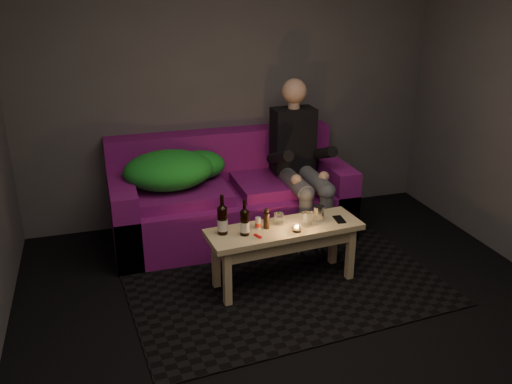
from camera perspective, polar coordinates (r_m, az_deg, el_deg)
floor at (r=3.71m, az=6.96°, el=-15.84°), size 4.50×4.50×0.00m
room at (r=3.44m, az=5.03°, el=11.40°), size 4.50×4.50×4.50m
rug at (r=4.39m, az=2.68°, el=-9.13°), size 2.52×1.92×0.01m
sofa at (r=5.01m, az=-2.80°, el=-0.90°), size 2.13×0.96×0.92m
green_blanket at (r=4.78m, az=-8.70°, el=2.36°), size 0.94×0.64×0.32m
person at (r=4.89m, az=4.60°, el=3.55°), size 0.38×0.88×1.42m
coffee_table at (r=4.16m, az=3.01°, el=-4.77°), size 1.22×0.47×0.49m
beer_bottle_a at (r=3.97m, az=-3.56°, el=-2.93°), size 0.08×0.08×0.31m
beer_bottle_b at (r=3.95m, az=-1.21°, el=-3.18°), size 0.07×0.07×0.28m
salt_shaker at (r=4.07m, az=0.23°, el=-3.29°), size 0.05×0.05×0.09m
pepper_mill at (r=4.07m, az=1.10°, el=-3.05°), size 0.06×0.06×0.12m
tumbler_back at (r=4.15m, az=2.41°, el=-2.82°), size 0.09×0.09×0.09m
tealight at (r=4.04m, az=4.31°, el=-3.84°), size 0.07×0.07×0.05m
tumbler_front at (r=4.13m, az=5.37°, el=-2.89°), size 0.10×0.10×0.10m
steel_cup at (r=4.23m, az=6.58°, el=-2.24°), size 0.10×0.10×0.12m
smartphone at (r=4.28m, az=8.75°, el=-2.87°), size 0.08×0.15×0.01m
red_lighter at (r=3.96m, az=0.18°, el=-4.67°), size 0.05×0.07×0.01m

